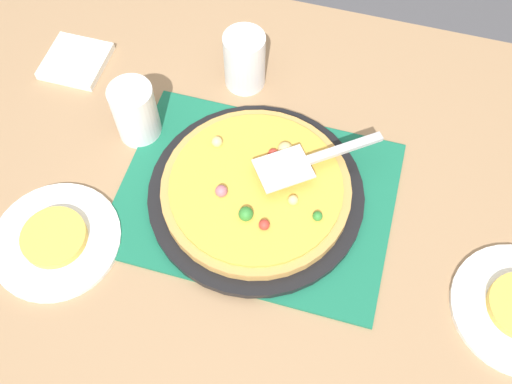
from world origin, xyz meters
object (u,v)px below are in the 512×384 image
Objects in this scene: cup_far at (245,60)px; napkin_stack at (76,61)px; plate_near_left at (56,240)px; served_slice_left at (54,237)px; pizza_server at (309,160)px; pizza_pan at (256,194)px; cup_near at (135,112)px; pizza at (256,188)px.

cup_far is 1.00× the size of napkin_stack.
served_slice_left reaches higher than plate_near_left.
napkin_stack is (0.52, -0.14, -0.06)m from pizza_server.
cup_far is (-0.21, -0.43, 0.04)m from served_slice_left.
napkin_stack is at bearing -70.39° from served_slice_left.
plate_near_left is at bearing 29.88° from pizza_pan.
pizza_pan reaches higher than napkin_stack.
cup_far is at bearing -132.21° from cup_near.
served_slice_left is at bearing 29.90° from pizza.
pizza_pan is 3.45× the size of served_slice_left.
pizza reaches higher than pizza_pan.
pizza_pan is at bearing -150.12° from served_slice_left.
cup_far reaches higher than pizza_pan.
pizza reaches higher than napkin_stack.
plate_near_left is 0.01m from served_slice_left.
pizza is 0.10m from pizza_server.
pizza reaches higher than served_slice_left.
cup_far is at bearing -171.88° from napkin_stack.
napkin_stack is (0.44, -0.20, -0.03)m from pizza.
pizza_pan is 3.17× the size of napkin_stack.
cup_near is at bearing -102.09° from served_slice_left.
plate_near_left is 1.83× the size of napkin_stack.
napkin_stack reaches higher than plate_near_left.
pizza_server reaches higher than pizza.
served_slice_left is 0.52× the size of pizza_server.
pizza_server is 0.54m from napkin_stack.
cup_near is at bearing -102.09° from plate_near_left.
pizza is at bearing -137.18° from pizza_pan.
cup_near reaches higher than plate_near_left.
plate_near_left is at bearing 109.61° from napkin_stack.
cup_far reaches higher than napkin_stack.
cup_near is 0.57× the size of pizza_server.
pizza_pan is 1.81× the size of pizza_server.
pizza is (-0.00, -0.00, 0.02)m from pizza_pan.
pizza is 1.50× the size of plate_near_left.
cup_far reaches higher than pizza_server.
napkin_stack is (0.34, 0.05, -0.05)m from cup_far.
pizza is 0.35m from served_slice_left.
served_slice_left is 0.45m from pizza_server.
pizza_server is (-0.38, -0.23, 0.05)m from served_slice_left.
pizza is 0.48m from napkin_stack.
napkin_stack is at bearing -24.71° from pizza.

